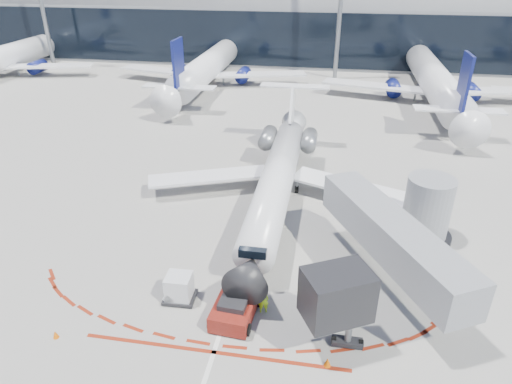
% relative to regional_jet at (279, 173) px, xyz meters
% --- Properties ---
extents(ground, '(260.00, 260.00, 0.00)m').
position_rel_regional_jet_xyz_m(ground, '(-1.12, -5.57, -2.30)').
color(ground, gray).
rests_on(ground, ground).
extents(apron_centerline, '(0.25, 40.00, 0.01)m').
position_rel_regional_jet_xyz_m(apron_centerline, '(-1.12, -3.57, -2.29)').
color(apron_centerline, silver).
rests_on(apron_centerline, ground).
extents(apron_stop_bar, '(14.00, 0.25, 0.01)m').
position_rel_regional_jet_xyz_m(apron_stop_bar, '(-1.12, -17.07, -2.29)').
color(apron_stop_bar, maroon).
rests_on(apron_stop_bar, ground).
extents(terminal_building, '(150.00, 24.15, 24.00)m').
position_rel_regional_jet_xyz_m(terminal_building, '(-1.12, 59.40, 6.22)').
color(terminal_building, gray).
rests_on(terminal_building, ground).
extents(jet_bridge, '(10.03, 15.20, 4.90)m').
position_rel_regional_jet_xyz_m(jet_bridge, '(8.67, -8.58, 0.71)').
color(jet_bridge, gray).
rests_on(jet_bridge, ground).
extents(regional_jet, '(22.27, 27.47, 6.88)m').
position_rel_regional_jet_xyz_m(regional_jet, '(0.00, 0.00, 0.00)').
color(regional_jet, silver).
rests_on(regional_jet, ground).
extents(pushback_tug, '(2.55, 5.51, 1.41)m').
position_rel_regional_jet_xyz_m(pushback_tug, '(-0.59, -14.33, -1.67)').
color(pushback_tug, '#61150D').
rests_on(pushback_tug, ground).
extents(ramp_worker, '(0.72, 0.57, 1.71)m').
position_rel_regional_jet_xyz_m(ramp_worker, '(0.90, -13.68, -1.44)').
color(ramp_worker, '#A6DC17').
rests_on(ramp_worker, ground).
extents(uld_container, '(1.88, 1.61, 1.71)m').
position_rel_regional_jet_xyz_m(uld_container, '(-4.10, -13.47, -1.45)').
color(uld_container, black).
rests_on(uld_container, ground).
extents(safety_cone_left, '(0.32, 0.32, 0.45)m').
position_rel_regional_jet_xyz_m(safety_cone_left, '(-9.68, -17.51, -2.07)').
color(safety_cone_left, '#DA5B04').
rests_on(safety_cone_left, ground).
extents(safety_cone_right, '(0.36, 0.36, 0.51)m').
position_rel_regional_jet_xyz_m(safety_cone_right, '(4.65, -16.95, -2.04)').
color(safety_cone_right, '#DA5B04').
rests_on(safety_cone_right, ground).
extents(bg_airliner_0, '(34.43, 36.46, 11.14)m').
position_rel_regional_jet_xyz_m(bg_airliner_0, '(-50.33, 36.18, 3.27)').
color(bg_airliner_0, silver).
rests_on(bg_airliner_0, ground).
extents(bg_airliner_1, '(34.86, 36.91, 11.28)m').
position_rel_regional_jet_xyz_m(bg_airliner_1, '(-15.32, 36.25, 3.34)').
color(bg_airliner_1, silver).
rests_on(bg_airliner_1, ground).
extents(bg_airliner_2, '(35.27, 37.35, 11.41)m').
position_rel_regional_jet_xyz_m(bg_airliner_2, '(17.29, 32.25, 3.41)').
color(bg_airliner_2, silver).
rests_on(bg_airliner_2, ground).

